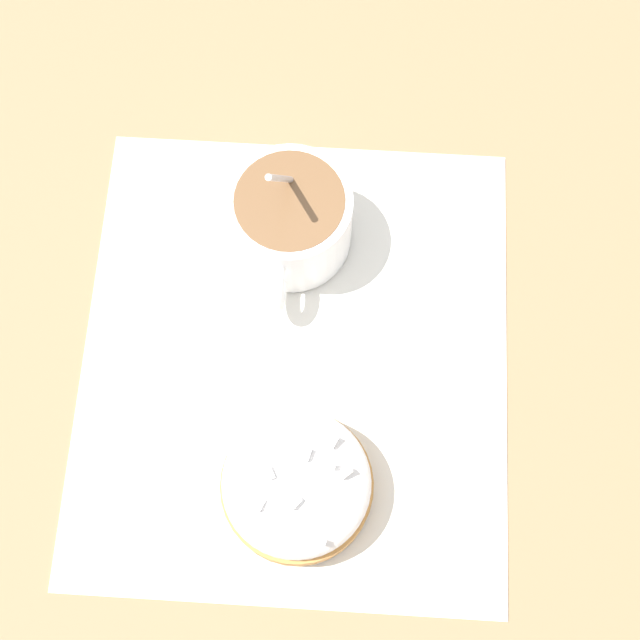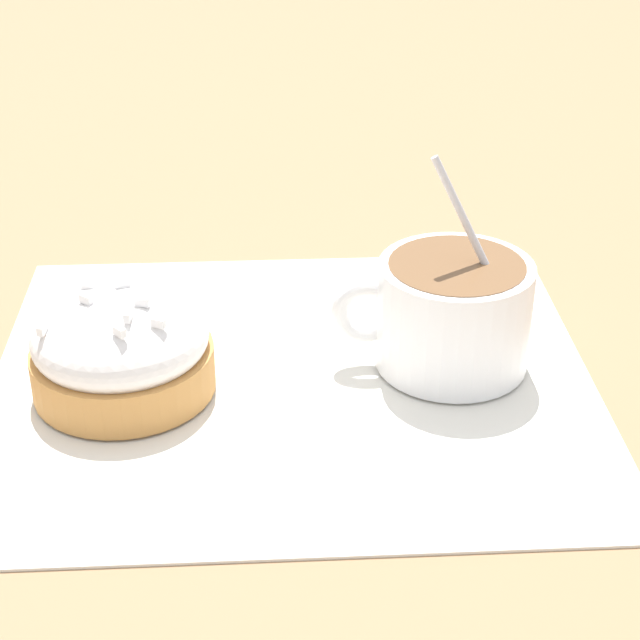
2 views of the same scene
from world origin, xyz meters
name	(u,v)px [view 1 (image 1 of 2)]	position (x,y,z in m)	size (l,w,h in m)	color
ground_plane	(295,358)	(0.00, 0.00, 0.00)	(3.00, 3.00, 0.00)	#93704C
paper_napkin	(295,358)	(0.00, 0.00, 0.00)	(0.33, 0.30, 0.00)	white
coffee_cup	(283,220)	(-0.08, 0.00, 0.03)	(0.10, 0.08, 0.11)	white
frosted_pastry	(301,484)	(0.09, 0.00, 0.03)	(0.09, 0.09, 0.05)	#C18442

